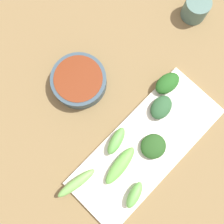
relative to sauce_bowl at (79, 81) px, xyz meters
The scene contains 11 objects.
tabletop 0.12m from the sauce_bowl, 11.42° to the right, with size 2.10×2.10×0.02m, color olive.
sauce_bowl is the anchor object (origin of this frame).
serving_plate 0.22m from the sauce_bowl, ahead, with size 0.16×0.38×0.01m, color silver.
broccoli_stalk_0 0.22m from the sauce_bowl, 19.59° to the right, with size 0.03×0.10×0.02m, color #64AB47.
broccoli_leafy_1 0.23m from the sauce_bowl, ahead, with size 0.06×0.06×0.02m, color #234D1C.
broccoli_leafy_2 0.21m from the sauce_bowl, 42.39° to the left, with size 0.04×0.06×0.03m, color #215A1D.
broccoli_stalk_3 0.17m from the sauce_bowl, 14.03° to the right, with size 0.03×0.07×0.03m, color #5FAD4B.
broccoli_stalk_4 0.29m from the sauce_bowl, 19.60° to the right, with size 0.02×0.06×0.03m, color #66B54F.
broccoli_stalk_5 0.23m from the sauce_bowl, 45.65° to the right, with size 0.02×0.10×0.03m, color #76BC58.
broccoli_leafy_6 0.20m from the sauce_bowl, 25.66° to the left, with size 0.04×0.06×0.03m, color #2B5630.
tea_cup 0.34m from the sauce_bowl, 77.31° to the left, with size 0.06×0.06×0.05m, color #4C6E63.
Camera 1 is at (0.07, -0.05, 0.60)m, focal length 39.06 mm.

